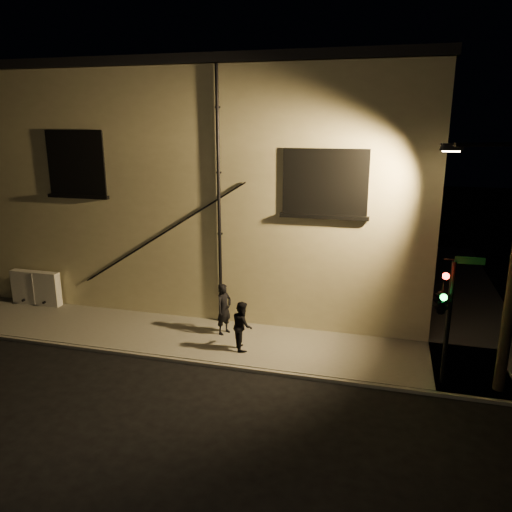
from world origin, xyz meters
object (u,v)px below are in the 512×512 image
(pedestrian_b, at_px, (242,325))
(traffic_signal, at_px, (442,300))
(utility_cabinet, at_px, (36,288))
(pedestrian_a, at_px, (224,309))
(streetlamp_pole, at_px, (511,258))

(pedestrian_b, xyz_separation_m, traffic_signal, (5.47, -0.70, 1.58))
(utility_cabinet, height_order, pedestrian_a, pedestrian_a)
(pedestrian_a, xyz_separation_m, pedestrian_b, (0.88, -0.93, -0.09))
(pedestrian_a, distance_m, streetlamp_pole, 8.37)
(pedestrian_a, bearing_deg, utility_cabinet, 107.64)
(pedestrian_b, bearing_deg, traffic_signal, -123.45)
(utility_cabinet, xyz_separation_m, pedestrian_a, (7.65, -0.71, 0.20))
(utility_cabinet, relative_size, pedestrian_a, 1.16)
(pedestrian_b, height_order, traffic_signal, traffic_signal)
(pedestrian_b, bearing_deg, utility_cabinet, 52.99)
(utility_cabinet, height_order, streetlamp_pole, streetlamp_pole)
(pedestrian_a, relative_size, traffic_signal, 0.49)
(pedestrian_b, bearing_deg, pedestrian_a, 17.48)
(utility_cabinet, bearing_deg, traffic_signal, -9.47)
(utility_cabinet, distance_m, pedestrian_b, 8.69)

